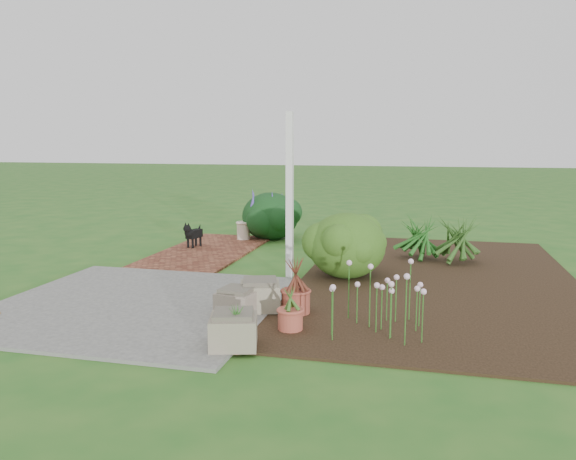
% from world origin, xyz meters
% --- Properties ---
extents(ground, '(80.00, 80.00, 0.00)m').
position_xyz_m(ground, '(0.00, 0.00, 0.00)').
color(ground, '#26641F').
rests_on(ground, ground).
extents(concrete_patio, '(3.50, 3.50, 0.04)m').
position_xyz_m(concrete_patio, '(-1.25, -1.75, 0.02)').
color(concrete_patio, '#5A5A58').
rests_on(concrete_patio, ground).
extents(brick_path, '(1.60, 3.50, 0.04)m').
position_xyz_m(brick_path, '(-1.70, 1.75, 0.02)').
color(brick_path, brown).
rests_on(brick_path, ground).
extents(garden_bed, '(4.00, 7.00, 0.03)m').
position_xyz_m(garden_bed, '(2.50, 0.50, 0.01)').
color(garden_bed, black).
rests_on(garden_bed, ground).
extents(veranda_post, '(0.10, 0.10, 2.50)m').
position_xyz_m(veranda_post, '(0.30, 0.10, 1.25)').
color(veranda_post, white).
rests_on(veranda_post, ground).
extents(stone_trough_near, '(0.57, 0.57, 0.31)m').
position_xyz_m(stone_trough_near, '(0.46, -2.91, 0.19)').
color(stone_trough_near, gray).
rests_on(stone_trough_near, concrete_patio).
extents(stone_trough_mid, '(0.48, 0.48, 0.28)m').
position_xyz_m(stone_trough_mid, '(0.16, -1.92, 0.18)').
color(stone_trough_mid, gray).
rests_on(stone_trough_mid, concrete_patio).
extents(stone_trough_far, '(0.60, 0.60, 0.32)m').
position_xyz_m(stone_trough_far, '(0.35, -1.63, 0.20)').
color(stone_trough_far, '#79765C').
rests_on(stone_trough_far, concrete_patio).
extents(black_dog, '(0.24, 0.53, 0.46)m').
position_xyz_m(black_dog, '(-2.08, 1.93, 0.31)').
color(black_dog, black).
rests_on(black_dog, brick_path).
extents(cream_ceramic_urn, '(0.31, 0.31, 0.36)m').
position_xyz_m(cream_ceramic_urn, '(-1.42, 3.03, 0.22)').
color(cream_ceramic_urn, beige).
rests_on(cream_ceramic_urn, brick_path).
extents(evergreen_shrub, '(1.55, 1.55, 1.00)m').
position_xyz_m(evergreen_shrub, '(1.13, 0.37, 0.53)').
color(evergreen_shrub, '#163D0D').
rests_on(evergreen_shrub, garden_bed).
extents(agapanthus_clump_back, '(1.20, 1.20, 0.96)m').
position_xyz_m(agapanthus_clump_back, '(2.82, 1.77, 0.51)').
color(agapanthus_clump_back, '#0D3613').
rests_on(agapanthus_clump_back, garden_bed).
extents(agapanthus_clump_front, '(1.33, 1.33, 0.89)m').
position_xyz_m(agapanthus_clump_front, '(2.16, 1.99, 0.48)').
color(agapanthus_clump_front, '#0F4215').
rests_on(agapanthus_clump_front, garden_bed).
extents(pink_flower_patch, '(1.18, 1.18, 0.73)m').
position_xyz_m(pink_flower_patch, '(1.79, -2.02, 0.39)').
color(pink_flower_patch, '#113D0F').
rests_on(pink_flower_patch, garden_bed).
extents(terracotta_pot_bronze, '(0.42, 0.42, 0.28)m').
position_xyz_m(terracotta_pot_bronze, '(0.80, -1.64, 0.17)').
color(terracotta_pot_bronze, brown).
rests_on(terracotta_pot_bronze, garden_bed).
extents(terracotta_pot_small_left, '(0.33, 0.33, 0.23)m').
position_xyz_m(terracotta_pot_small_left, '(0.89, -2.25, 0.14)').
color(terracotta_pot_small_left, '#AB4C3A').
rests_on(terracotta_pot_small_left, garden_bed).
extents(terracotta_pot_small_right, '(0.29, 0.29, 0.22)m').
position_xyz_m(terracotta_pot_small_right, '(0.52, -2.98, 0.14)').
color(terracotta_pot_small_right, brown).
rests_on(terracotta_pot_small_right, garden_bed).
extents(purple_flowering_bush, '(1.58, 1.58, 1.02)m').
position_xyz_m(purple_flowering_bush, '(-0.95, 3.45, 0.51)').
color(purple_flowering_bush, black).
rests_on(purple_flowering_bush, ground).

